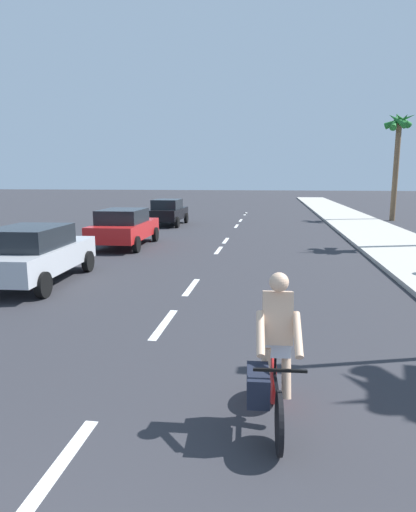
{
  "coord_description": "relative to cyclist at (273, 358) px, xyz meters",
  "views": [
    {
      "loc": [
        2.05,
        -0.58,
        2.85
      ],
      "look_at": [
        0.65,
        8.97,
        1.1
      ],
      "focal_mm": 30.31,
      "sensor_mm": 36.0,
      "label": 1
    }
  ],
  "objects": [
    {
      "name": "lane_stripe_2",
      "position": [
        -2.1,
        3.27,
        -0.83
      ],
      "size": [
        0.16,
        1.8,
        0.01
      ],
      "primitive_type": "cube",
      "color": "white",
      "rests_on": "ground"
    },
    {
      "name": "lane_stripe_6",
      "position": [
        -2.1,
        21.01,
        -0.83
      ],
      "size": [
        0.16,
        1.8,
        0.01
      ],
      "primitive_type": "cube",
      "color": "white",
      "rests_on": "ground"
    },
    {
      "name": "lane_stripe_8",
      "position": [
        -2.1,
        29.52,
        -0.83
      ],
      "size": [
        0.16,
        1.8,
        0.01
      ],
      "primitive_type": "cube",
      "color": "white",
      "rests_on": "ground"
    },
    {
      "name": "parked_car_red",
      "position": [
        -6.14,
        12.62,
        0.01
      ],
      "size": [
        2.14,
        4.49,
        1.57
      ],
      "rotation": [
        0.0,
        0.0,
        0.03
      ],
      "color": "red",
      "rests_on": "ground"
    },
    {
      "name": "lane_stripe_4",
      "position": [
        -2.1,
        12.18,
        -0.83
      ],
      "size": [
        0.16,
        1.8,
        0.01
      ],
      "primitive_type": "cube",
      "color": "white",
      "rests_on": "ground"
    },
    {
      "name": "lane_stripe_1",
      "position": [
        -2.1,
        -1.13,
        -0.83
      ],
      "size": [
        0.16,
        1.8,
        0.01
      ],
      "primitive_type": "cube",
      "color": "white",
      "rests_on": "ground"
    },
    {
      "name": "parked_car_black",
      "position": [
        -6.28,
        20.94,
        0.01
      ],
      "size": [
        1.9,
        4.05,
        1.57
      ],
      "rotation": [
        0.0,
        0.0,
        0.0
      ],
      "color": "black",
      "rests_on": "ground"
    },
    {
      "name": "lane_stripe_9",
      "position": [
        -2.1,
        30.42,
        -0.83
      ],
      "size": [
        0.16,
        1.8,
        0.01
      ],
      "primitive_type": "cube",
      "color": "white",
      "rests_on": "ground"
    },
    {
      "name": "ground_plane",
      "position": [
        -2.1,
        15.9,
        -0.83
      ],
      "size": [
        160.0,
        160.0,
        0.0
      ],
      "primitive_type": "plane",
      "color": "#2D2D33"
    },
    {
      "name": "palm_tree_far",
      "position": [
        8.0,
        25.87,
        4.66
      ],
      "size": [
        1.92,
        1.94,
        7.3
      ],
      "color": "brown",
      "rests_on": "ground"
    },
    {
      "name": "cyclist",
      "position": [
        0.0,
        0.0,
        0.0
      ],
      "size": [
        0.65,
        1.71,
        1.82
      ],
      "rotation": [
        0.0,
        0.0,
        3.2
      ],
      "color": "black",
      "rests_on": "ground"
    },
    {
      "name": "sidewalk_strip",
      "position": [
        5.24,
        17.9,
        -0.76
      ],
      "size": [
        3.6,
        80.0,
        0.14
      ],
      "primitive_type": "cube",
      "color": "#B2ADA3",
      "rests_on": "ground"
    },
    {
      "name": "lane_stripe_3",
      "position": [
        -2.1,
        6.23,
        -0.83
      ],
      "size": [
        0.16,
        1.8,
        0.01
      ],
      "primitive_type": "cube",
      "color": "white",
      "rests_on": "ground"
    },
    {
      "name": "lane_stripe_5",
      "position": [
        -2.1,
        14.88,
        -0.83
      ],
      "size": [
        0.16,
        1.8,
        0.01
      ],
      "primitive_type": "cube",
      "color": "white",
      "rests_on": "ground"
    },
    {
      "name": "parked_car_silver",
      "position": [
        -6.43,
        6.08,
        0.01
      ],
      "size": [
        2.22,
        4.47,
        1.57
      ],
      "rotation": [
        0.0,
        0.0,
        0.06
      ],
      "color": "#B7BABF",
      "rests_on": "ground"
    },
    {
      "name": "lane_stripe_7",
      "position": [
        -2.1,
        24.51,
        -0.83
      ],
      "size": [
        0.16,
        1.8,
        0.01
      ],
      "primitive_type": "cube",
      "color": "white",
      "rests_on": "ground"
    }
  ]
}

